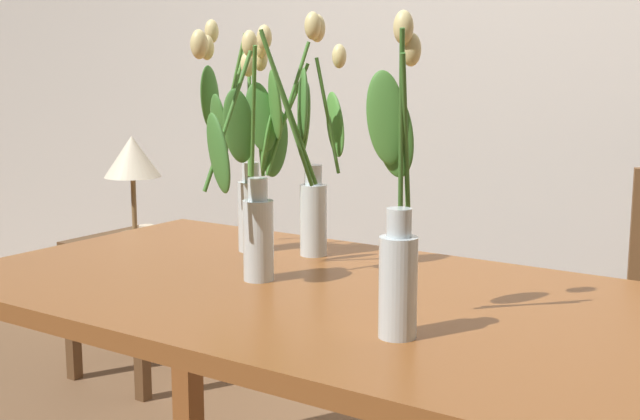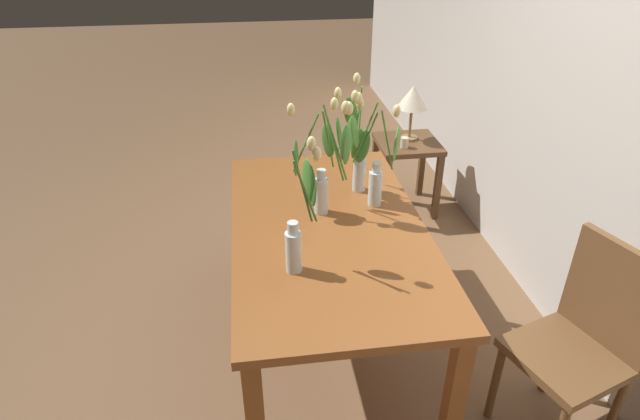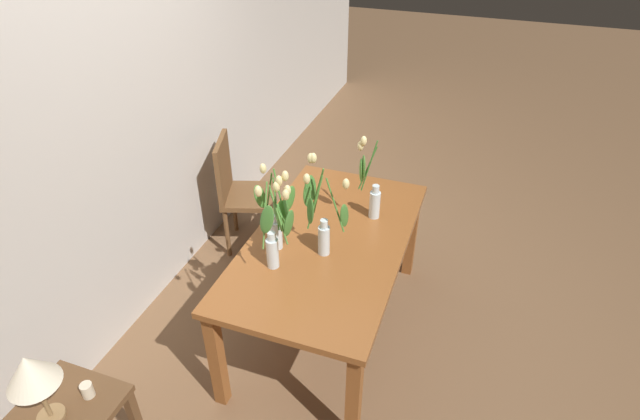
{
  "view_description": "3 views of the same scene",
  "coord_description": "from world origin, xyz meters",
  "px_view_note": "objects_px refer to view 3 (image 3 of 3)",
  "views": [
    {
      "loc": [
        1.0,
        -1.44,
        1.21
      ],
      "look_at": [
        0.0,
        0.03,
        0.9
      ],
      "focal_mm": 46.8,
      "sensor_mm": 36.0,
      "label": 1
    },
    {
      "loc": [
        2.08,
        -0.34,
        2.05
      ],
      "look_at": [
        0.08,
        -0.05,
        0.87
      ],
      "focal_mm": 29.67,
      "sensor_mm": 36.0,
      "label": 2
    },
    {
      "loc": [
        -2.29,
        -0.76,
        2.59
      ],
      "look_at": [
        -0.04,
        0.04,
        0.97
      ],
      "focal_mm": 28.64,
      "sensor_mm": 36.0,
      "label": 3
    }
  ],
  "objects_px": {
    "table_lamp": "(30,372)",
    "pillar_candle": "(87,390)",
    "tulip_vase_3": "(276,232)",
    "dining_chair": "(239,188)",
    "tulip_vase_1": "(371,191)",
    "dining_table": "(328,251)",
    "tulip_vase_2": "(321,218)",
    "tulip_vase_0": "(276,219)"
  },
  "relations": [
    {
      "from": "dining_table",
      "to": "table_lamp",
      "type": "distance_m",
      "value": 1.64
    },
    {
      "from": "tulip_vase_2",
      "to": "dining_chair",
      "type": "height_order",
      "value": "tulip_vase_2"
    },
    {
      "from": "tulip_vase_1",
      "to": "pillar_candle",
      "type": "xyz_separation_m",
      "value": [
        -1.56,
        0.91,
        -0.35
      ]
    },
    {
      "from": "dining_table",
      "to": "tulip_vase_2",
      "type": "distance_m",
      "value": 0.36
    },
    {
      "from": "table_lamp",
      "to": "tulip_vase_1",
      "type": "bearing_deg",
      "value": -30.0
    },
    {
      "from": "dining_table",
      "to": "tulip_vase_3",
      "type": "relative_size",
      "value": 2.72
    },
    {
      "from": "table_lamp",
      "to": "tulip_vase_3",
      "type": "bearing_deg",
      "value": -30.43
    },
    {
      "from": "tulip_vase_0",
      "to": "tulip_vase_1",
      "type": "xyz_separation_m",
      "value": [
        0.49,
        -0.41,
        -0.02
      ]
    },
    {
      "from": "tulip_vase_2",
      "to": "tulip_vase_0",
      "type": "bearing_deg",
      "value": 103.78
    },
    {
      "from": "tulip_vase_3",
      "to": "pillar_candle",
      "type": "height_order",
      "value": "tulip_vase_3"
    },
    {
      "from": "pillar_candle",
      "to": "table_lamp",
      "type": "bearing_deg",
      "value": 151.48
    },
    {
      "from": "dining_table",
      "to": "tulip_vase_3",
      "type": "height_order",
      "value": "tulip_vase_3"
    },
    {
      "from": "tulip_vase_3",
      "to": "tulip_vase_0",
      "type": "bearing_deg",
      "value": 22.97
    },
    {
      "from": "table_lamp",
      "to": "pillar_candle",
      "type": "distance_m",
      "value": 0.32
    },
    {
      "from": "table_lamp",
      "to": "dining_chair",
      "type": "bearing_deg",
      "value": 3.63
    },
    {
      "from": "tulip_vase_3",
      "to": "pillar_candle",
      "type": "distance_m",
      "value": 1.16
    },
    {
      "from": "tulip_vase_0",
      "to": "tulip_vase_2",
      "type": "bearing_deg",
      "value": -76.22
    },
    {
      "from": "dining_table",
      "to": "tulip_vase_1",
      "type": "relative_size",
      "value": 2.82
    },
    {
      "from": "tulip_vase_3",
      "to": "pillar_candle",
      "type": "xyz_separation_m",
      "value": [
        -0.93,
        0.56,
        -0.39
      ]
    },
    {
      "from": "tulip_vase_1",
      "to": "pillar_candle",
      "type": "bearing_deg",
      "value": 149.86
    },
    {
      "from": "dining_chair",
      "to": "tulip_vase_3",
      "type": "bearing_deg",
      "value": -141.88
    },
    {
      "from": "tulip_vase_0",
      "to": "dining_chair",
      "type": "relative_size",
      "value": 0.61
    },
    {
      "from": "tulip_vase_3",
      "to": "table_lamp",
      "type": "xyz_separation_m",
      "value": [
        -1.08,
        0.64,
        -0.12
      ]
    },
    {
      "from": "dining_table",
      "to": "tulip_vase_1",
      "type": "height_order",
      "value": "tulip_vase_1"
    },
    {
      "from": "dining_table",
      "to": "tulip_vase_1",
      "type": "xyz_separation_m",
      "value": [
        0.3,
        -0.17,
        0.29
      ]
    },
    {
      "from": "tulip_vase_1",
      "to": "tulip_vase_2",
      "type": "bearing_deg",
      "value": 158.57
    },
    {
      "from": "tulip_vase_0",
      "to": "dining_chair",
      "type": "height_order",
      "value": "tulip_vase_0"
    },
    {
      "from": "tulip_vase_1",
      "to": "tulip_vase_3",
      "type": "bearing_deg",
      "value": 150.74
    },
    {
      "from": "dining_chair",
      "to": "table_lamp",
      "type": "distance_m",
      "value": 2.09
    },
    {
      "from": "tulip_vase_1",
      "to": "pillar_candle",
      "type": "relative_size",
      "value": 7.58
    },
    {
      "from": "tulip_vase_1",
      "to": "tulip_vase_2",
      "type": "relative_size",
      "value": 0.97
    },
    {
      "from": "tulip_vase_2",
      "to": "dining_chair",
      "type": "xyz_separation_m",
      "value": [
        0.78,
        0.95,
        -0.46
      ]
    },
    {
      "from": "dining_chair",
      "to": "pillar_candle",
      "type": "relative_size",
      "value": 12.4
    },
    {
      "from": "tulip_vase_2",
      "to": "tulip_vase_3",
      "type": "xyz_separation_m",
      "value": [
        -0.2,
        0.18,
        -0.0
      ]
    },
    {
      "from": "dining_table",
      "to": "dining_chair",
      "type": "relative_size",
      "value": 1.72
    },
    {
      "from": "tulip_vase_2",
      "to": "tulip_vase_3",
      "type": "bearing_deg",
      "value": 137.43
    },
    {
      "from": "tulip_vase_2",
      "to": "table_lamp",
      "type": "height_order",
      "value": "tulip_vase_2"
    },
    {
      "from": "dining_table",
      "to": "tulip_vase_2",
      "type": "height_order",
      "value": "tulip_vase_2"
    },
    {
      "from": "tulip_vase_0",
      "to": "tulip_vase_2",
      "type": "distance_m",
      "value": 0.25
    },
    {
      "from": "tulip_vase_2",
      "to": "pillar_candle",
      "type": "distance_m",
      "value": 1.41
    },
    {
      "from": "dining_table",
      "to": "pillar_candle",
      "type": "distance_m",
      "value": 1.46
    },
    {
      "from": "tulip_vase_2",
      "to": "tulip_vase_3",
      "type": "distance_m",
      "value": 0.27
    }
  ]
}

